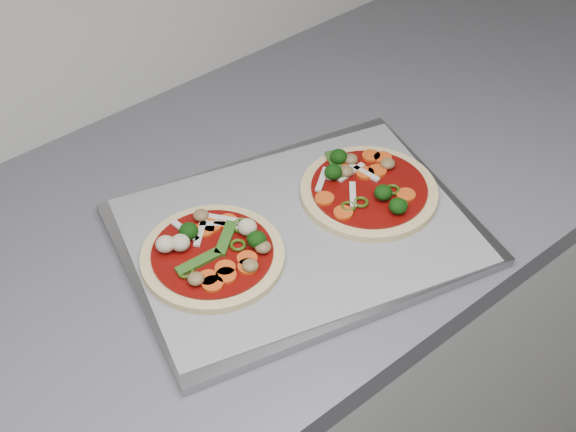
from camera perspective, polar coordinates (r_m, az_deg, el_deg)
baking_tray at (r=1.02m, az=0.72°, el=-1.32°), size 0.50×0.41×0.01m
parchment at (r=1.02m, az=0.73°, el=-1.00°), size 0.48×0.40×0.00m
pizza_left at (r=0.98m, az=-5.33°, el=-2.59°), size 0.18×0.18×0.03m
pizza_right at (r=1.06m, az=5.67°, el=1.96°), size 0.24×0.24×0.03m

